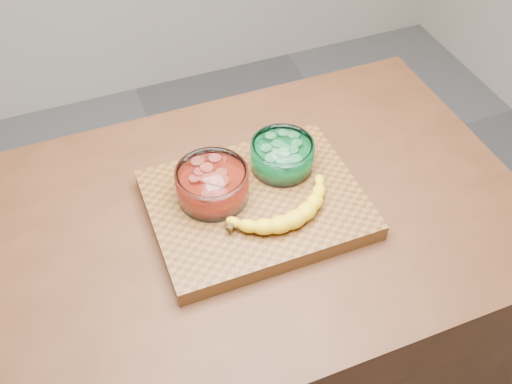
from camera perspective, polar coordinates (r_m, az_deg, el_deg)
name	(u,v)px	position (r m, az deg, el deg)	size (l,w,h in m)	color
counter	(256,316)	(1.62, 0.00, -12.33)	(1.20, 0.80, 0.90)	#4E2A17
cutting_board	(256,204)	(1.24, 0.00, -1.26)	(0.45, 0.35, 0.04)	brown
bowl_red	(212,184)	(1.20, -4.38, 0.76)	(0.15, 0.15, 0.07)	white
bowl_green	(282,155)	(1.27, 2.63, 3.68)	(0.14, 0.14, 0.07)	white
banana	(282,207)	(1.18, 2.58, -1.56)	(0.27, 0.14, 0.04)	yellow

